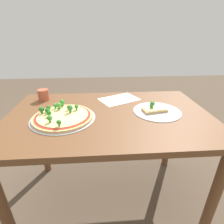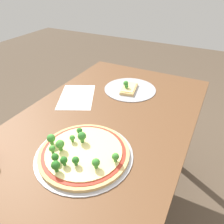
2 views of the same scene
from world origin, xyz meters
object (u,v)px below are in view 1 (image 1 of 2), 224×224
(pizza_tray_whole, at_px, (63,116))
(pizza_tray_slice, at_px, (156,110))
(drinking_cup, at_px, (43,95))
(dining_table, at_px, (109,127))

(pizza_tray_whole, height_order, pizza_tray_slice, pizza_tray_whole)
(pizza_tray_slice, bearing_deg, drinking_cup, -18.44)
(drinking_cup, bearing_deg, dining_table, 150.48)
(pizza_tray_whole, relative_size, drinking_cup, 4.70)
(dining_table, bearing_deg, drinking_cup, -29.52)
(pizza_tray_whole, relative_size, pizza_tray_slice, 1.25)
(pizza_tray_whole, height_order, drinking_cup, drinking_cup)
(dining_table, xyz_separation_m, pizza_tray_whole, (0.28, 0.05, 0.12))
(pizza_tray_slice, distance_m, drinking_cup, 0.83)
(pizza_tray_slice, bearing_deg, dining_table, 1.67)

